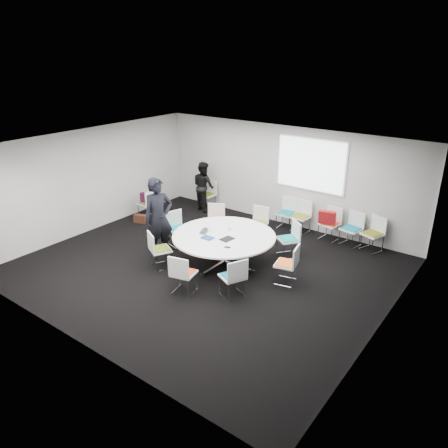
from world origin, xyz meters
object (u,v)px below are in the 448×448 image
Objects in this scene: chair_ring_g at (184,281)px; person_main at (159,218)px; chair_ring_f at (160,256)px; chair_back_a at (286,219)px; chair_ring_c at (257,230)px; chair_ring_e at (178,235)px; chair_back_b at (300,223)px; chair_back_d at (351,235)px; chair_ring_h at (233,284)px; chair_back_c at (329,230)px; chair_ring_b at (288,246)px; chair_person_back at (207,200)px; laptop at (207,231)px; chair_back_e at (372,240)px; chair_ring_d at (216,227)px; chair_ring_a at (286,271)px; brown_bag at (140,219)px; maroon_bag at (147,198)px; conference_table at (224,242)px; cup at (229,228)px; person_back at (204,186)px; chair_spare_left at (148,209)px.

chair_ring_g is 1.98m from person_main.
chair_back_a is (1.18, 3.80, 0.00)m from chair_ring_f.
chair_ring_c is 2.09m from chair_ring_e.
chair_back_b is at bearing 71.21° from chair_ring_g.
chair_ring_f is 1.00× the size of chair_back_d.
chair_back_a and chair_back_d have the same top height.
chair_ring_h and chair_back_a have the same top height.
chair_ring_b is at bearing 83.61° from chair_back_c.
chair_person_back is 2.40× the size of laptop.
chair_ring_c and chair_back_b have the same top height.
chair_ring_h is 4.13m from chair_back_e.
chair_ring_d and chair_person_back have the same top height.
chair_ring_h is at bearing 88.28° from chair_back_d.
chair_ring_a is 5.15m from brown_bag.
chair_back_e reaches higher than maroon_bag.
chair_ring_b and chair_back_d have the same top height.
chair_person_back is at bearing 12.92° from chair_back_d.
chair_back_c is (1.41, 2.78, -0.28)m from conference_table.
cup is at bearing 81.37° from chair_ring_f.
chair_ring_f is 1.00× the size of chair_back_a.
person_main is 3.43m from person_back.
chair_person_back is at bearing 8.35° from chair_back_c.
chair_ring_d and chair_ring_f have the same top height.
chair_person_back is at bearing -72.92° from person_back.
chair_spare_left is at bearing 163.77° from conference_table.
chair_ring_b is at bearing 50.73° from conference_table.
conference_table is 3.77m from chair_back_e.
chair_back_b and chair_person_back have the same top height.
person_main is at bearing 108.94° from chair_person_back.
chair_back_d is 2.20× the size of maroon_bag.
chair_ring_h is (2.14, -2.19, 0.00)m from chair_ring_d.
chair_ring_a is 1.29m from chair_ring_h.
chair_ring_e is at bearing 55.74° from chair_back_b.
chair_ring_b and chair_ring_e have the same top height.
chair_ring_d is at bearing -83.89° from chair_spare_left.
chair_ring_e is at bearing 55.55° from laptop.
chair_ring_e is 1.25m from laptop.
chair_back_a reaches higher than laptop.
chair_ring_c is 1.12m from chair_ring_d.
chair_ring_b and chair_back_a have the same top height.
chair_ring_f is at bearing 67.01° from chair_back_e.
chair_ring_b is 2.82m from chair_ring_e.
chair_ring_a is 1.00× the size of chair_back_a.
chair_back_a is at bearing 85.91° from cup.
chair_ring_c is at bearing 16.88° from chair_ring_b.
chair_ring_a is at bearing 116.26° from chair_back_b.
chair_back_a is at bearing -33.74° from laptop.
brown_bag is at bearing 174.74° from cup.
conference_table is at bearing -77.44° from cup.
chair_ring_d is at bearing 41.09° from chair_back_c.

